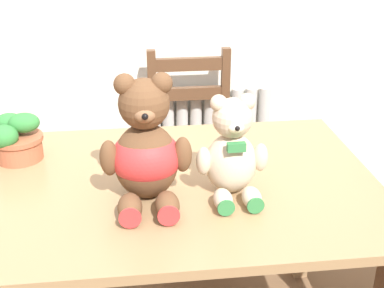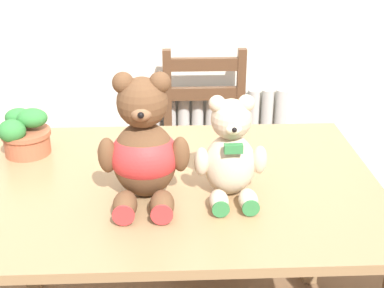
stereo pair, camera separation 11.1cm
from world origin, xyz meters
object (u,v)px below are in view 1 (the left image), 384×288
(wooden_chair_behind, at_px, (192,155))
(potted_plant, at_px, (16,139))
(teddy_bear_left, at_px, (146,151))
(teddy_bear_right, at_px, (232,153))

(wooden_chair_behind, xyz_separation_m, potted_plant, (-0.68, -0.55, 0.36))
(wooden_chair_behind, height_order, potted_plant, wooden_chair_behind)
(teddy_bear_left, height_order, potted_plant, teddy_bear_left)
(teddy_bear_left, relative_size, potted_plant, 2.19)
(teddy_bear_right, bearing_deg, potted_plant, -26.45)
(teddy_bear_left, xyz_separation_m, teddy_bear_right, (0.26, -0.00, -0.02))
(teddy_bear_right, relative_size, potted_plant, 1.79)
(wooden_chair_behind, distance_m, teddy_bear_left, 1.00)
(teddy_bear_left, height_order, teddy_bear_right, teddy_bear_left)
(wooden_chair_behind, distance_m, teddy_bear_right, 0.97)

